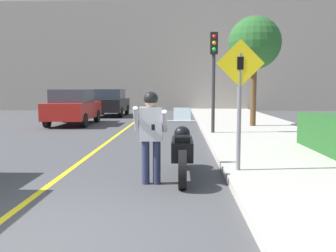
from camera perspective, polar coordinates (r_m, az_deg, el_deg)
ground_plane at (r=4.67m, az=-21.04°, el=-16.33°), size 80.00×80.00×0.00m
sidewalk_curb at (r=8.70m, az=22.52°, el=-5.63°), size 4.40×44.00×0.15m
road_center_line at (r=10.39m, az=-11.21°, el=-3.90°), size 0.12×36.00×0.01m
building_backdrop at (r=30.13m, az=-1.49°, el=10.54°), size 28.00×1.20×8.49m
motorcycle at (r=7.27m, az=2.17°, el=-3.79°), size 0.62×2.40×1.32m
person_biker at (r=6.69m, az=-2.61°, el=-0.34°), size 0.59×0.46×1.67m
crossing_sign at (r=7.26m, az=10.86°, el=5.08°), size 0.91×0.08×2.50m
traffic_light at (r=13.44m, az=6.98°, el=9.49°), size 0.26×0.30×3.53m
street_tree at (r=16.31m, az=13.06°, el=12.15°), size 2.19×2.19×4.56m
parked_car_red at (r=18.34m, az=-14.25°, el=2.85°), size 1.88×4.20×1.68m
parked_car_black at (r=23.75m, az=-8.74°, el=3.58°), size 1.88×4.20×1.68m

